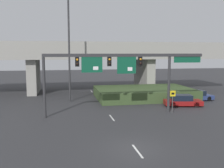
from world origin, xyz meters
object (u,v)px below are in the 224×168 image
object	(u,v)px
speed_limit_sign	(173,98)
highway_light_pole_near	(69,39)
signal_gantry	(120,65)
parked_sedan_near_right	(182,101)
parked_sedan_mid_right	(196,96)

from	to	relation	value
speed_limit_sign	highway_light_pole_near	world-z (taller)	highway_light_pole_near
signal_gantry	parked_sedan_near_right	bearing A→B (deg)	18.01
highway_light_pole_near	parked_sedan_mid_right	size ratio (longest dim) A/B	3.26
parked_sedan_near_right	highway_light_pole_near	bearing A→B (deg)	167.43
parked_sedan_mid_right	highway_light_pole_near	bearing A→B (deg)	162.46
signal_gantry	highway_light_pole_near	size ratio (longest dim) A/B	1.09
highway_light_pole_near	parked_sedan_near_right	bearing A→B (deg)	-23.10
parked_sedan_mid_right	parked_sedan_near_right	bearing A→B (deg)	-147.25
speed_limit_sign	highway_light_pole_near	size ratio (longest dim) A/B	0.16
speed_limit_sign	parked_sedan_mid_right	bearing A→B (deg)	45.49
parked_sedan_mid_right	speed_limit_sign	bearing A→B (deg)	-142.56
signal_gantry	parked_sedan_mid_right	bearing A→B (deg)	25.59
speed_limit_sign	parked_sedan_mid_right	xyz separation A→B (m)	(6.08, 6.18, -0.97)
signal_gantry	speed_limit_sign	bearing A→B (deg)	-6.44
parked_sedan_near_right	speed_limit_sign	bearing A→B (deg)	-119.20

